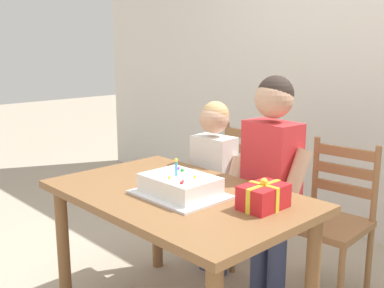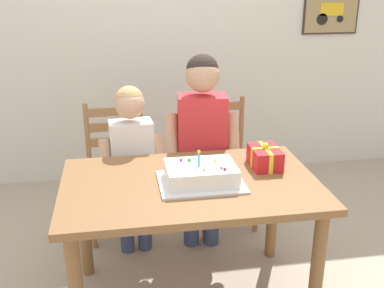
% 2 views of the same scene
% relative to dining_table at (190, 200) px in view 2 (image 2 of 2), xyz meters
% --- Properties ---
extents(back_wall, '(6.40, 0.11, 2.60)m').
position_rel_dining_table_xyz_m(back_wall, '(0.01, 1.84, 0.66)').
color(back_wall, silver).
rests_on(back_wall, ground).
extents(dining_table, '(1.35, 0.85, 0.75)m').
position_rel_dining_table_xyz_m(dining_table, '(0.00, 0.00, 0.00)').
color(dining_table, brown).
rests_on(dining_table, ground).
extents(birthday_cake, '(0.44, 0.34, 0.19)m').
position_rel_dining_table_xyz_m(birthday_cake, '(0.05, -0.03, 0.16)').
color(birthday_cake, silver).
rests_on(birthday_cake, dining_table).
extents(gift_box_red_large, '(0.16, 0.22, 0.15)m').
position_rel_dining_table_xyz_m(gift_box_red_large, '(0.45, 0.13, 0.16)').
color(gift_box_red_large, red).
rests_on(gift_box_red_large, dining_table).
extents(chair_left, '(0.44, 0.44, 0.92)m').
position_rel_dining_table_xyz_m(chair_left, '(-0.38, 0.87, -0.17)').
color(chair_left, '#996B42').
rests_on(chair_left, ground).
extents(chair_right, '(0.45, 0.45, 0.92)m').
position_rel_dining_table_xyz_m(chair_right, '(0.38, 0.87, -0.17)').
color(chair_right, '#996B42').
rests_on(chair_right, ground).
extents(child_older, '(0.50, 0.29, 1.32)m').
position_rel_dining_table_xyz_m(child_older, '(0.17, 0.56, 0.16)').
color(child_older, '#38426B').
rests_on(child_older, ground).
extents(child_younger, '(0.42, 0.25, 1.14)m').
position_rel_dining_table_xyz_m(child_younger, '(-0.28, 0.56, 0.05)').
color(child_younger, '#38426B').
rests_on(child_younger, ground).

